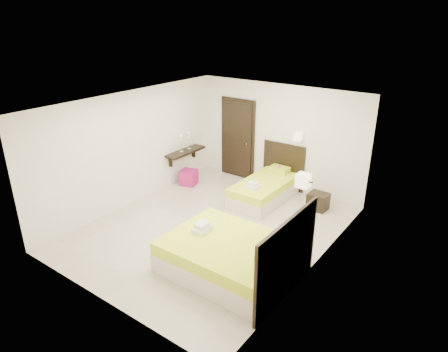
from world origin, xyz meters
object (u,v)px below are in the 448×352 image
Objects in this scene: bed_single at (266,188)px; bed_double at (234,256)px; nightstand at (318,201)px; ottoman at (189,177)px.

bed_single is 3.04m from bed_double.
nightstand is 3.35m from ottoman.
bed_double reaches higher than bed_single.
bed_double is 5.10× the size of nightstand.
bed_double is (1.05, -2.85, 0.04)m from bed_single.
nightstand is at bearing 11.34° from ottoman.
ottoman is at bearing -167.17° from nightstand.
nightstand is (0.18, 3.09, -0.13)m from bed_double.
ottoman is (-3.11, 2.43, -0.12)m from bed_double.
bed_double reaches higher than ottoman.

